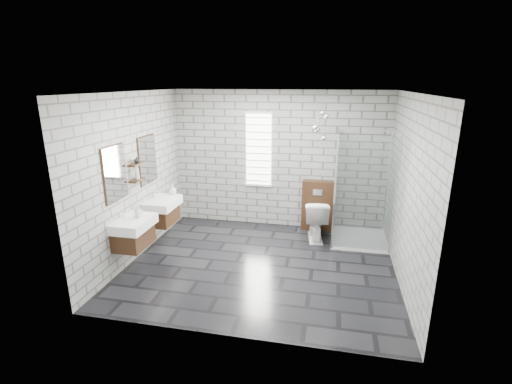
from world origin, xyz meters
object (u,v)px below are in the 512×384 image
(vanity_left, at_px, (131,225))
(shower_enclosure, at_px, (355,217))
(vanity_right, at_px, (161,204))
(cistern_panel, at_px, (317,205))
(toilet, at_px, (316,219))

(vanity_left, height_order, shower_enclosure, shower_enclosure)
(vanity_right, distance_m, shower_enclosure, 3.50)
(vanity_left, height_order, vanity_right, same)
(cistern_panel, height_order, shower_enclosure, shower_enclosure)
(vanity_right, bearing_deg, shower_enclosure, 12.15)
(vanity_left, xyz_separation_m, shower_enclosure, (3.41, 1.74, -0.25))
(vanity_right, distance_m, cistern_panel, 2.99)
(vanity_right, height_order, cistern_panel, vanity_right)
(shower_enclosure, xyz_separation_m, toilet, (-0.70, 0.05, -0.12))
(toilet, bearing_deg, vanity_right, 9.11)
(vanity_left, relative_size, cistern_panel, 1.57)
(vanity_left, bearing_deg, shower_enclosure, 27.03)
(vanity_left, xyz_separation_m, cistern_panel, (2.71, 2.26, -0.26))
(vanity_left, distance_m, cistern_panel, 3.53)
(cistern_panel, relative_size, shower_enclosure, 0.49)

